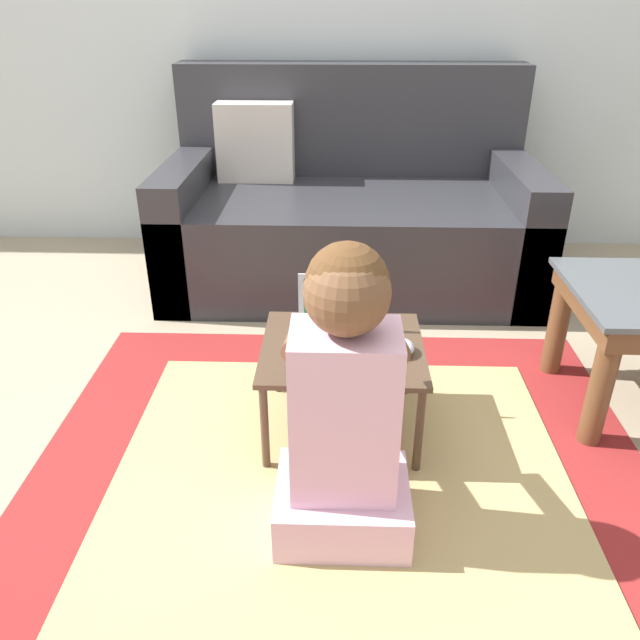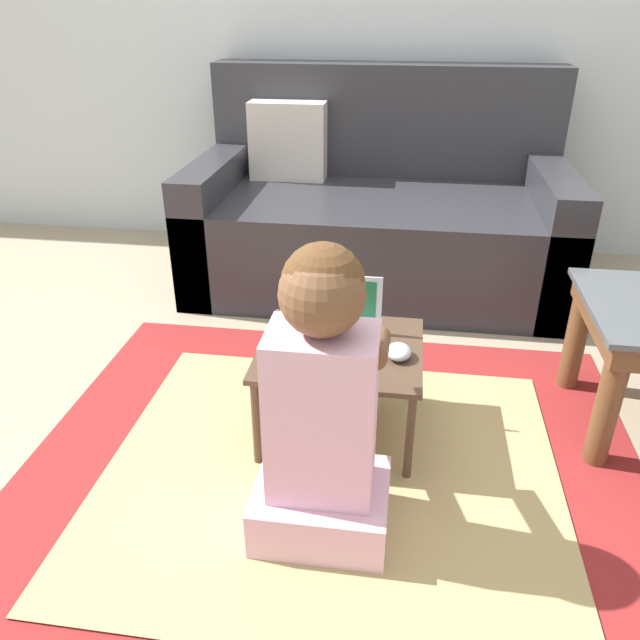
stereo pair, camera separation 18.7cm
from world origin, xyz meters
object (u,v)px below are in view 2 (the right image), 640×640
(couch, at_px, (377,213))
(person_seated, at_px, (322,409))
(laptop_desk, at_px, (340,357))
(laptop, at_px, (338,330))
(computer_mouse, at_px, (399,352))

(couch, relative_size, person_seated, 2.13)
(laptop_desk, bearing_deg, couch, 88.84)
(laptop, bearing_deg, computer_mouse, -22.15)
(couch, height_order, laptop_desk, couch)
(computer_mouse, height_order, person_seated, person_seated)
(laptop_desk, relative_size, laptop, 1.94)
(couch, relative_size, laptop, 6.69)
(laptop_desk, bearing_deg, laptop, 107.14)
(laptop, height_order, person_seated, person_seated)
(person_seated, bearing_deg, computer_mouse, 65.74)
(computer_mouse, bearing_deg, couch, 96.47)
(laptop, distance_m, computer_mouse, 0.20)
(computer_mouse, bearing_deg, person_seated, -114.26)
(person_seated, bearing_deg, laptop, 92.05)
(laptop_desk, bearing_deg, computer_mouse, -11.20)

